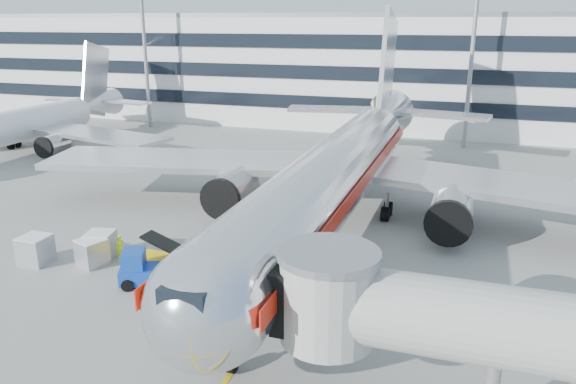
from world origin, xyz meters
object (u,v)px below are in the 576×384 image
(baggage_tug, at_px, (142,270))
(cargo_container_right, at_px, (101,245))
(ramp_worker, at_px, (120,248))
(cargo_container_left, at_px, (35,250))
(belt_loader, at_px, (173,265))
(main_jet, at_px, (341,169))
(cargo_container_front, at_px, (92,252))

(baggage_tug, distance_m, cargo_container_right, 5.15)
(baggage_tug, height_order, ramp_worker, baggage_tug)
(cargo_container_left, bearing_deg, belt_loader, 7.40)
(ramp_worker, bearing_deg, belt_loader, -55.11)
(main_jet, relative_size, cargo_container_left, 28.34)
(cargo_container_right, bearing_deg, cargo_container_left, -150.54)
(cargo_container_front, xyz_separation_m, ramp_worker, (1.17, 1.25, -0.03))
(cargo_container_left, distance_m, cargo_container_right, 3.91)
(baggage_tug, height_order, cargo_container_left, baggage_tug)
(cargo_container_right, xyz_separation_m, ramp_worker, (1.27, 0.25, -0.08))
(cargo_container_left, relative_size, cargo_container_right, 0.90)
(cargo_container_front, bearing_deg, belt_loader, 2.62)
(cargo_container_right, bearing_deg, belt_loader, -7.53)
(main_jet, height_order, cargo_container_right, main_jet)
(main_jet, xyz_separation_m, belt_loader, (-7.25, -11.98, -3.54))
(main_jet, distance_m, belt_loader, 14.44)
(main_jet, distance_m, cargo_container_left, 21.22)
(ramp_worker, bearing_deg, cargo_container_right, 148.86)
(baggage_tug, xyz_separation_m, ramp_worker, (-3.28, 2.66, -0.11))
(cargo_container_left, bearing_deg, cargo_container_front, 14.75)
(belt_loader, height_order, baggage_tug, belt_loader)
(main_jet, bearing_deg, cargo_container_left, -141.12)
(main_jet, bearing_deg, baggage_tug, -121.48)
(cargo_container_right, relative_size, ramp_worker, 1.24)
(ramp_worker, bearing_deg, baggage_tug, -81.25)
(main_jet, relative_size, ramp_worker, 31.45)
(main_jet, distance_m, ramp_worker, 16.36)
(cargo_container_right, xyz_separation_m, cargo_container_front, (0.10, -1.00, -0.05))
(cargo_container_front, bearing_deg, ramp_worker, 46.87)
(belt_loader, relative_size, ramp_worker, 3.19)
(cargo_container_left, height_order, ramp_worker, cargo_container_left)
(main_jet, height_order, belt_loader, main_jet)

